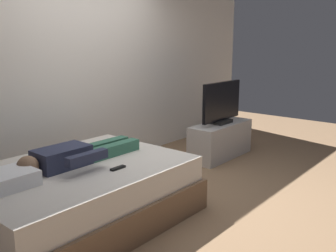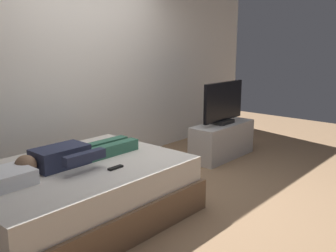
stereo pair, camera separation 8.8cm
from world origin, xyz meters
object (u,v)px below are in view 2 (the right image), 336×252
tv_stand (222,140)px  bed (77,194)px  tv (223,104)px  remote (116,168)px  person (74,155)px

tv_stand → bed: bearing=-178.2°
bed → tv: 2.60m
bed → tv_stand: (2.55, 0.08, -0.01)m
remote → person: bearing=110.5°
remote → tv: 2.42m
tv_stand → tv: 0.53m
person → tv: size_ratio=1.43×
person → tv: (2.52, 0.02, 0.16)m
person → remote: person is taller
remote → tv: tv is taller
bed → remote: (0.18, -0.34, 0.29)m
tv_stand → tv: bearing=0.0°
remote → tv_stand: size_ratio=0.14×
bed → person: person is taller
person → tv: bearing=0.4°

